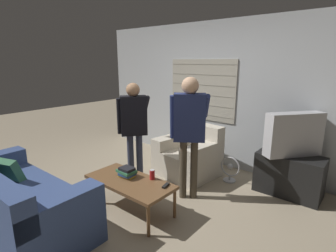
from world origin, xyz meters
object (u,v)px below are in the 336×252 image
person_right_standing (189,124)px  tv (294,134)px  book_stack (127,172)px  soda_can (152,175)px  person_left_standing (134,122)px  coffee_table (130,183)px  couch_blue (16,202)px  armchair_beige (189,155)px  spare_remote (166,186)px  floor_fan (230,169)px

person_right_standing → tv: bearing=8.7°
book_stack → soda_can: (0.30, 0.16, -0.00)m
person_left_standing → tv: bearing=-21.4°
coffee_table → soda_can: (0.20, 0.21, 0.10)m
couch_blue → tv: tv is taller
tv → person_left_standing: 2.28m
armchair_beige → spare_remote: 1.36m
couch_blue → person_right_standing: size_ratio=1.19×
couch_blue → soda_can: size_ratio=15.89×
tv → floor_fan: 1.10m
person_left_standing → person_right_standing: size_ratio=0.93×
coffee_table → person_right_standing: size_ratio=0.69×
spare_remote → coffee_table: bearing=-173.6°
armchair_beige → book_stack: armchair_beige is taller
floor_fan → spare_remote: bearing=-95.7°
spare_remote → floor_fan: (0.14, 1.42, -0.23)m
coffee_table → spare_remote: size_ratio=8.56×
coffee_table → tv: (1.43, 1.74, 0.51)m
armchair_beige → book_stack: 1.37m
tv → book_stack: bearing=-3.8°
armchair_beige → person_left_standing: size_ratio=0.64×
coffee_table → person_left_standing: size_ratio=0.74×
armchair_beige → book_stack: (-0.03, -1.36, 0.15)m
couch_blue → tv: size_ratio=2.67×
person_right_standing → soda_can: (-0.18, -0.55, -0.59)m
coffee_table → book_stack: 0.15m
armchair_beige → person_left_standing: (-0.48, -0.78, 0.65)m
person_left_standing → book_stack: person_left_standing is taller
coffee_table → armchair_beige: bearing=93.0°
person_left_standing → floor_fan: person_left_standing is taller
armchair_beige → tv: size_ratio=1.34×
tv → couch_blue: bearing=0.7°
couch_blue → person_left_standing: (0.18, 1.69, 0.66)m
person_left_standing → floor_fan: size_ratio=3.82×
book_stack → soda_can: book_stack is taller
coffee_table → spare_remote: bearing=19.5°
person_left_standing → armchair_beige: bearing=7.6°
person_left_standing → spare_remote: person_left_standing is taller
couch_blue → soda_can: (0.93, 1.27, 0.16)m
book_stack → person_right_standing: bearing=55.8°
couch_blue → floor_fan: 2.97m
tv → person_right_standing: 1.46m
soda_can → spare_remote: (0.26, -0.04, -0.05)m
couch_blue → coffee_table: 1.30m
soda_can → book_stack: bearing=-152.4°
armchair_beige → person_right_standing: 1.08m
book_stack → soda_can: bearing=27.6°
person_right_standing → book_stack: (-0.48, -0.70, -0.58)m
couch_blue → armchair_beige: size_ratio=1.99×
coffee_table → couch_blue: bearing=-124.6°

